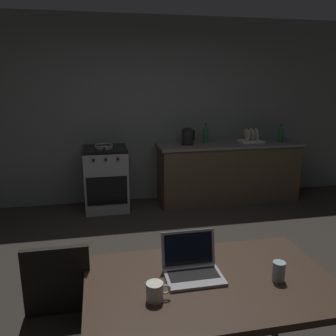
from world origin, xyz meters
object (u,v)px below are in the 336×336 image
(bottle, at_px, (281,133))
(bottle_b, at_px, (205,134))
(chair, at_px, (57,317))
(electric_kettle, at_px, (188,137))
(stove_oven, at_px, (106,179))
(laptop, at_px, (192,267))
(drinking_glass, at_px, (279,271))
(coffee_mug, at_px, (155,291))
(dining_table, at_px, (210,291))
(dish_rack, at_px, (251,139))
(frying_pan, at_px, (104,146))

(bottle, xyz_separation_m, bottle_b, (-1.16, 0.13, 0.01))
(chair, xyz_separation_m, electric_kettle, (1.56, 3.06, 0.50))
(chair, bearing_deg, bottle_b, 49.27)
(stove_oven, distance_m, bottle_b, 1.60)
(laptop, relative_size, drinking_glass, 2.90)
(bottle_b, bearing_deg, stove_oven, -176.83)
(coffee_mug, relative_size, drinking_glass, 1.15)
(dining_table, xyz_separation_m, dish_rack, (1.70, 3.21, 0.27))
(coffee_mug, distance_m, drinking_glass, 0.70)
(frying_pan, xyz_separation_m, bottle_b, (1.50, 0.11, 0.11))
(electric_kettle, relative_size, dish_rack, 0.72)
(chair, bearing_deg, coffee_mug, -37.00)
(dining_table, relative_size, dish_rack, 4.07)
(coffee_mug, height_order, bottle_b, bottle_b)
(chair, distance_m, coffee_mug, 0.64)
(electric_kettle, xyz_separation_m, coffee_mug, (-1.04, -3.32, -0.23))
(stove_oven, xyz_separation_m, drinking_glass, (0.85, -3.28, 0.34))
(electric_kettle, xyz_separation_m, bottle_b, (0.30, 0.08, 0.02))
(stove_oven, xyz_separation_m, bottle_b, (1.49, 0.08, 0.58))
(bottle, bearing_deg, dining_table, -124.35)
(chair, distance_m, laptop, 0.81)
(stove_oven, height_order, coffee_mug, stove_oven)
(drinking_glass, distance_m, bottle_b, 3.43)
(bottle, bearing_deg, bottle_b, 173.58)
(chair, distance_m, drinking_glass, 1.27)
(drinking_glass, height_order, bottle_b, bottle_b)
(laptop, xyz_separation_m, electric_kettle, (0.79, 3.14, 0.23))
(laptop, xyz_separation_m, coffee_mug, (-0.24, -0.19, 0.00))
(chair, bearing_deg, laptop, -15.65)
(chair, distance_m, electric_kettle, 3.47)
(dining_table, height_order, dish_rack, dish_rack)
(dining_table, height_order, coffee_mug, coffee_mug)
(laptop, relative_size, frying_pan, 0.74)
(dining_table, relative_size, bottle, 5.11)
(laptop, bearing_deg, electric_kettle, 69.02)
(laptop, relative_size, electric_kettle, 1.31)
(chair, relative_size, laptop, 2.79)
(stove_oven, xyz_separation_m, chair, (-0.36, -3.06, 0.07))
(electric_kettle, distance_m, frying_pan, 1.21)
(drinking_glass, bearing_deg, bottle_b, 79.27)
(electric_kettle, bearing_deg, stove_oven, -179.88)
(dish_rack, bearing_deg, stove_oven, -179.94)
(electric_kettle, bearing_deg, chair, -116.93)
(bottle, height_order, bottle_b, bottle_b)
(coffee_mug, bearing_deg, bottle_b, 68.57)
(bottle_b, bearing_deg, coffee_mug, -111.43)
(bottle, xyz_separation_m, dish_rack, (-0.46, 0.05, -0.08))
(dining_table, bearing_deg, laptop, 139.97)
(stove_oven, bearing_deg, laptop, -82.76)
(dining_table, bearing_deg, bottle_b, 73.04)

